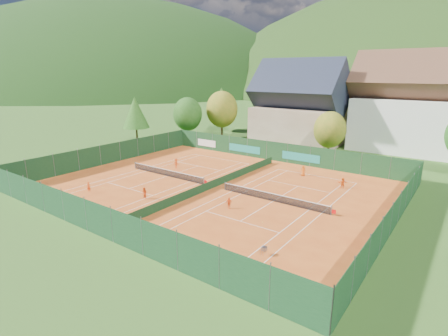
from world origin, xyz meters
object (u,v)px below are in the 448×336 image
player_left_near (89,187)px  player_right_near (229,203)px  player_left_mid (144,193)px  chalet (299,110)px  player_left_far (176,163)px  ball_hopper (264,249)px  hotel_block_a (418,109)px  player_right_far_a (303,171)px  player_right_far_b (343,183)px

player_left_near → player_right_near: size_ratio=0.98×
player_left_mid → chalet: bearing=88.4°
player_left_far → player_right_near: player_left_far is taller
player_left_mid → player_left_far: size_ratio=0.94×
ball_hopper → player_left_far: 26.76m
player_left_mid → player_right_near: (9.11, 3.22, -0.07)m
player_left_far → player_right_near: size_ratio=1.18×
chalet → player_left_far: (-6.77, -26.34, -5.90)m
player_left_near → player_right_near: 17.08m
hotel_block_a → ball_hopper: hotel_block_a is taller
ball_hopper → player_left_mid: 16.96m
player_right_far_a → chalet: bearing=-98.0°
player_right_far_a → player_right_far_b: player_right_far_a is taller
player_left_far → player_right_far_b: player_left_far is taller
hotel_block_a → player_right_far_b: hotel_block_a is taller
ball_hopper → player_right_far_a: player_right_far_a is taller
player_right_far_b → player_right_near: bearing=26.8°
ball_hopper → player_left_far: size_ratio=0.55×
player_right_far_b → player_left_mid: bearing=10.7°
player_left_near → player_right_near: bearing=-15.0°
hotel_block_a → player_left_far: bearing=-128.5°
player_right_far_a → player_right_far_b: size_ratio=1.07×
ball_hopper → player_right_near: player_right_near is taller
player_left_near → player_left_far: player_left_far is taller
chalet → player_left_near: chalet is taller
player_right_far_a → player_right_far_b: bearing=126.3°
player_left_near → player_left_far: size_ratio=0.83×
ball_hopper → player_right_far_a: bearing=106.3°
player_left_mid → player_right_far_b: size_ratio=1.00×
player_left_far → player_left_mid: bearing=108.5°
player_left_far → ball_hopper: bearing=138.6°
player_right_near → player_right_far_a: (1.36, 15.31, 0.12)m
player_left_far → player_right_far_b: size_ratio=1.07×
hotel_block_a → ball_hopper: bearing=-93.8°
hotel_block_a → player_right_far_a: bearing=-110.3°
hotel_block_a → player_right_near: 42.37m
player_right_near → ball_hopper: bearing=-84.0°
player_left_near → player_left_mid: bearing=-16.3°
hotel_block_a → player_left_far: hotel_block_a is taller
ball_hopper → player_left_far: bearing=148.0°
ball_hopper → player_right_far_a: (-6.24, 21.40, 0.17)m
player_left_mid → player_left_far: player_left_far is taller
hotel_block_a → player_right_far_a: size_ratio=14.86×
ball_hopper → player_right_far_a: 22.29m
chalet → player_left_mid: bearing=-91.2°
player_left_mid → player_right_near: player_left_mid is taller
player_left_mid → player_right_far_a: player_right_far_a is taller
player_left_mid → player_right_far_a: bearing=60.1°
player_left_near → player_left_far: bearing=51.8°
hotel_block_a → player_right_far_b: bearing=-97.1°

